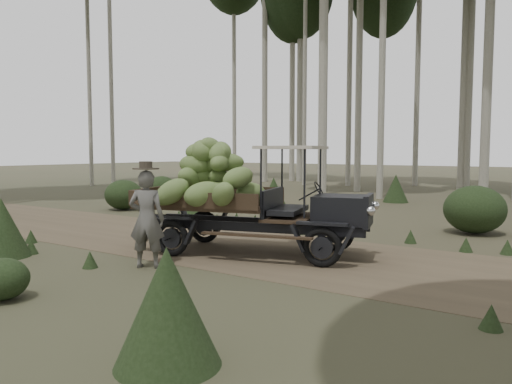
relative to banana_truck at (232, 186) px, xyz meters
The scene contains 5 objects.
ground 1.62m from the banana_truck, 36.61° to the left, with size 120.00×120.00×0.00m, color #473D2B.
dirt_track 1.62m from the banana_truck, 36.61° to the left, with size 70.00×4.00×0.01m, color brown.
banana_truck is the anchor object (origin of this frame).
farmer 1.96m from the banana_truck, 104.21° to the right, with size 0.75×0.66×1.86m.
undergrowth 1.78m from the banana_truck, 147.09° to the right, with size 23.86×24.35×1.32m.
Camera 1 is at (5.21, -8.44, 2.05)m, focal length 35.00 mm.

